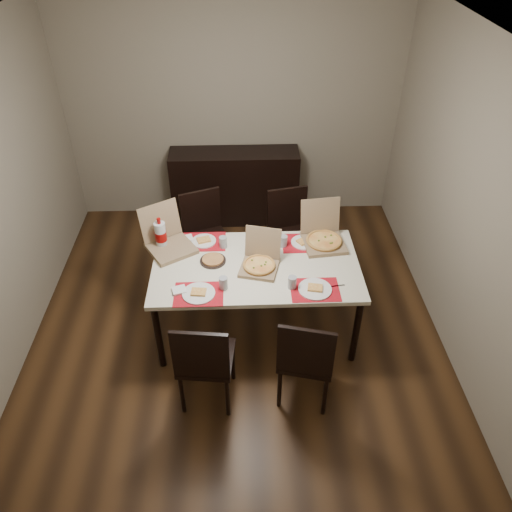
% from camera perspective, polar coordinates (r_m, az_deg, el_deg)
% --- Properties ---
extents(ground, '(3.80, 4.00, 0.02)m').
position_cam_1_polar(ground, '(4.92, -2.18, -7.24)').
color(ground, '#412814').
rests_on(ground, ground).
extents(room_walls, '(3.84, 4.02, 2.62)m').
position_cam_1_polar(room_walls, '(4.28, -2.79, 13.84)').
color(room_walls, gray).
rests_on(room_walls, ground).
extents(sideboard, '(1.50, 0.40, 0.90)m').
position_cam_1_polar(sideboard, '(6.06, -2.41, 7.92)').
color(sideboard, black).
rests_on(sideboard, ground).
extents(dining_table, '(1.80, 1.00, 0.75)m').
position_cam_1_polar(dining_table, '(4.38, 0.00, -1.72)').
color(dining_table, beige).
rests_on(dining_table, ground).
extents(chair_near_left, '(0.47, 0.47, 0.93)m').
position_cam_1_polar(chair_near_left, '(3.90, -5.91, -11.75)').
color(chair_near_left, black).
rests_on(chair_near_left, ground).
extents(chair_near_right, '(0.51, 0.51, 0.93)m').
position_cam_1_polar(chair_near_right, '(3.92, 5.74, -11.43)').
color(chair_near_right, black).
rests_on(chair_near_right, ground).
extents(chair_far_left, '(0.54, 0.54, 0.93)m').
position_cam_1_polar(chair_far_left, '(5.18, -5.83, 2.79)').
color(chair_far_left, black).
rests_on(chair_far_left, ground).
extents(chair_far_right, '(0.50, 0.50, 0.93)m').
position_cam_1_polar(chair_far_right, '(5.21, 3.85, 3.12)').
color(chair_far_right, black).
rests_on(chair_far_right, ground).
extents(setting_near_left, '(0.46, 0.30, 0.11)m').
position_cam_1_polar(setting_near_left, '(4.07, -6.13, -3.96)').
color(setting_near_left, red).
rests_on(setting_near_left, dining_table).
extents(setting_near_right, '(0.47, 0.30, 0.11)m').
position_cam_1_polar(setting_near_right, '(4.10, 6.11, -3.59)').
color(setting_near_right, red).
rests_on(setting_near_right, dining_table).
extents(setting_far_left, '(0.48, 0.30, 0.11)m').
position_cam_1_polar(setting_far_left, '(4.60, -5.64, 1.70)').
color(setting_far_left, red).
rests_on(setting_far_left, dining_table).
extents(setting_far_right, '(0.49, 0.30, 0.11)m').
position_cam_1_polar(setting_far_right, '(4.58, 4.84, 1.61)').
color(setting_far_right, red).
rests_on(setting_far_right, dining_table).
extents(napkin_loose, '(0.16, 0.16, 0.02)m').
position_cam_1_polar(napkin_loose, '(4.24, -0.41, -1.91)').
color(napkin_loose, white).
rests_on(napkin_loose, dining_table).
extents(pizza_box_center, '(0.39, 0.41, 0.31)m').
position_cam_1_polar(pizza_box_center, '(4.28, 0.45, -0.70)').
color(pizza_box_center, '#866C4D').
rests_on(pizza_box_center, dining_table).
extents(pizza_box_right, '(0.41, 0.44, 0.37)m').
position_cam_1_polar(pizza_box_right, '(4.60, 7.67, 2.08)').
color(pizza_box_right, '#866C4D').
rests_on(pizza_box_right, dining_table).
extents(pizza_box_left, '(0.54, 0.55, 0.38)m').
position_cam_1_polar(pizza_box_left, '(4.57, -9.95, 1.58)').
color(pizza_box_left, '#866C4D').
rests_on(pizza_box_left, dining_table).
extents(faina_plate, '(0.23, 0.23, 0.03)m').
position_cam_1_polar(faina_plate, '(4.38, -4.94, -0.47)').
color(faina_plate, black).
rests_on(faina_plate, dining_table).
extents(dip_bowl, '(0.17, 0.17, 0.03)m').
position_cam_1_polar(dip_bowl, '(4.43, 0.37, 0.18)').
color(dip_bowl, white).
rests_on(dip_bowl, dining_table).
extents(soda_bottle, '(0.10, 0.10, 0.31)m').
position_cam_1_polar(soda_bottle, '(4.54, -10.83, 2.34)').
color(soda_bottle, silver).
rests_on(soda_bottle, dining_table).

